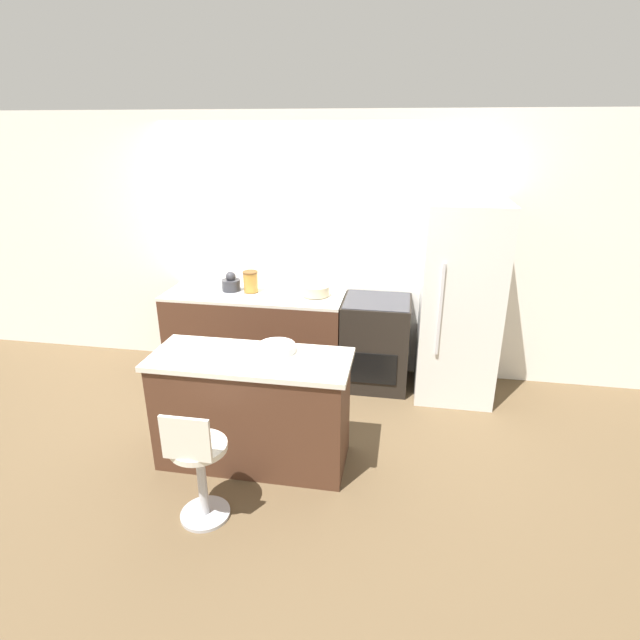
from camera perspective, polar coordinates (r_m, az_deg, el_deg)
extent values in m
plane|color=brown|center=(5.04, -5.24, -7.91)|extent=(14.00, 14.00, 0.00)
cube|color=white|center=(5.18, -3.82, 8.40)|extent=(8.00, 0.06, 2.60)
cube|color=#4C2D1E|center=(5.20, -7.35, -1.79)|extent=(1.80, 0.61, 0.85)
cube|color=silver|center=(5.05, -7.58, 2.81)|extent=(1.80, 0.61, 0.03)
cube|color=#9EA3A8|center=(5.15, -10.95, 3.18)|extent=(0.44, 0.34, 0.01)
cube|color=#4C2D1E|center=(3.89, -7.67, -10.34)|extent=(1.42, 0.56, 0.84)
cube|color=silver|center=(3.68, -8.00, -4.48)|extent=(1.48, 0.60, 0.04)
cube|color=black|center=(4.99, 6.35, -2.60)|extent=(0.65, 0.61, 0.88)
cube|color=black|center=(4.76, 6.02, -5.56)|extent=(0.45, 0.01, 0.31)
cube|color=#333338|center=(4.83, 6.57, 2.23)|extent=(0.62, 0.58, 0.01)
cube|color=silver|center=(4.79, 15.63, 1.91)|extent=(0.71, 0.71, 1.85)
cube|color=silver|center=(4.42, 13.58, 1.11)|extent=(0.02, 0.02, 0.83)
cylinder|color=#B7B7BC|center=(3.68, -12.96, -20.75)|extent=(0.33, 0.33, 0.02)
cylinder|color=#B7B7BC|center=(3.52, -13.30, -17.70)|extent=(0.06, 0.06, 0.53)
cylinder|color=silver|center=(3.35, -13.72, -13.92)|extent=(0.37, 0.37, 0.04)
cube|color=silver|center=(3.15, -15.11, -13.00)|extent=(0.31, 0.02, 0.29)
cylinder|color=#333338|center=(5.15, -10.12, 3.95)|extent=(0.19, 0.19, 0.11)
sphere|color=#333338|center=(5.12, -10.18, 4.90)|extent=(0.10, 0.10, 0.10)
cylinder|color=#C1B28E|center=(4.93, -0.52, 3.41)|extent=(0.27, 0.27, 0.10)
cylinder|color=#B77F33|center=(5.07, -7.93, 4.29)|extent=(0.14, 0.14, 0.19)
cylinder|color=brown|center=(5.04, -7.99, 5.42)|extent=(0.15, 0.15, 0.02)
cylinder|color=white|center=(3.71, -4.99, -3.22)|extent=(0.28, 0.28, 0.06)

